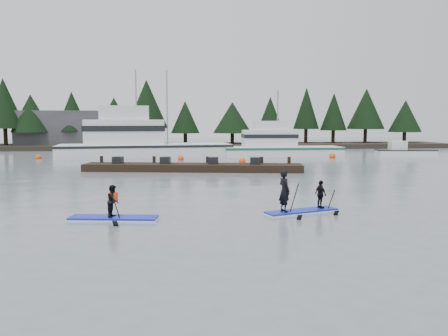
{
  "coord_description": "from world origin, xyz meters",
  "views": [
    {
      "loc": [
        -2.65,
        -16.98,
        3.55
      ],
      "look_at": [
        0.0,
        6.0,
        1.1
      ],
      "focal_mm": 35.0,
      "sensor_mm": 36.0,
      "label": 1
    }
  ],
  "objects": [
    {
      "name": "fishing_boat_large",
      "position": [
        -6.06,
        28.43,
        0.74
      ],
      "size": [
        17.68,
        6.36,
        9.81
      ],
      "rotation": [
        0.0,
        0.0,
        0.09
      ],
      "color": "white",
      "rests_on": "ground"
    },
    {
      "name": "floating_dock",
      "position": [
        -1.3,
        14.49,
        0.26
      ],
      "size": [
        15.88,
        4.81,
        0.53
      ],
      "primitive_type": "cube",
      "rotation": [
        0.0,
        0.0,
        -0.17
      ],
      "color": "black",
      "rests_on": "ground"
    },
    {
      "name": "paddleboard_solo",
      "position": [
        -4.86,
        -1.01,
        0.39
      ],
      "size": [
        3.28,
        1.32,
        1.78
      ],
      "rotation": [
        0.0,
        0.0,
        -0.17
      ],
      "color": "#141EBD",
      "rests_on": "ground"
    },
    {
      "name": "skiff",
      "position": [
        21.17,
        25.51,
        0.34
      ],
      "size": [
        6.0,
        2.56,
        0.68
      ],
      "primitive_type": "cube",
      "rotation": [
        0.0,
        0.0,
        -0.14
      ],
      "color": "white",
      "rests_on": "ground"
    },
    {
      "name": "fishing_boat_medium",
      "position": [
        8.38,
        27.76,
        0.52
      ],
      "size": [
        12.23,
        3.72,
        7.56
      ],
      "rotation": [
        0.0,
        0.0,
        -0.02
      ],
      "color": "white",
      "rests_on": "ground"
    },
    {
      "name": "buoy_d",
      "position": [
        3.19,
        19.93,
        0.0
      ],
      "size": [
        0.6,
        0.6,
        0.6
      ],
      "primitive_type": "sphere",
      "color": "#FF480C",
      "rests_on": "ground"
    },
    {
      "name": "ground",
      "position": [
        0.0,
        0.0,
        0.0
      ],
      "size": [
        160.0,
        160.0,
        0.0
      ],
      "primitive_type": "plane",
      "color": "slate",
      "rests_on": "ground"
    },
    {
      "name": "waterfront_building",
      "position": [
        -14.0,
        44.0,
        2.5
      ],
      "size": [
        18.0,
        6.0,
        5.0
      ],
      "primitive_type": "cube",
      "color": "#4C4C51",
      "rests_on": "ground"
    },
    {
      "name": "treeline",
      "position": [
        0.0,
        42.0,
        0.0
      ],
      "size": [
        60.0,
        4.0,
        8.0
      ],
      "primitive_type": null,
      "color": "black",
      "rests_on": "ground"
    },
    {
      "name": "buoy_a",
      "position": [
        -15.54,
        26.41,
        0.0
      ],
      "size": [
        0.55,
        0.55,
        0.55
      ],
      "primitive_type": "sphere",
      "color": "#FF480C",
      "rests_on": "ground"
    },
    {
      "name": "buoy_c",
      "position": [
        12.9,
        24.41,
        0.0
      ],
      "size": [
        0.63,
        0.63,
        0.63
      ],
      "primitive_type": "sphere",
      "color": "#FF480C",
      "rests_on": "ground"
    },
    {
      "name": "far_shore",
      "position": [
        0.0,
        42.0,
        0.3
      ],
      "size": [
        70.0,
        8.0,
        0.6
      ],
      "primitive_type": "cube",
      "color": "#2D281E",
      "rests_on": "ground"
    },
    {
      "name": "paddleboard_duo",
      "position": [
        2.17,
        -0.62,
        0.61
      ],
      "size": [
        3.09,
        1.64,
        2.25
      ],
      "rotation": [
        0.0,
        0.0,
        0.31
      ],
      "color": "#1224A9",
      "rests_on": "ground"
    },
    {
      "name": "buoy_b",
      "position": [
        -2.01,
        23.64,
        0.0
      ],
      "size": [
        0.58,
        0.58,
        0.58
      ],
      "primitive_type": "sphere",
      "color": "#FF480C",
      "rests_on": "ground"
    }
  ]
}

